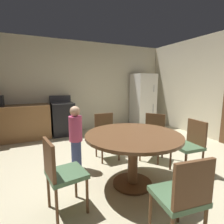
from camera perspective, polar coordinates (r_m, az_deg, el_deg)
ground_plane at (r=3.05m, az=4.95°, el=-19.40°), size 14.00×14.00×0.00m
wall_back at (r=5.60m, az=-11.33°, el=8.03°), size 6.19×0.12×2.70m
kitchen_counter at (r=5.15m, az=-30.09°, el=-3.26°), size 1.91×0.60×0.90m
oven_range at (r=5.20m, az=-15.62°, el=-2.04°), size 0.60×0.60×1.10m
refrigerator at (r=6.12m, az=9.92°, el=3.77°), size 0.68×0.68×1.76m
dining_table at (r=2.55m, az=6.83°, el=-10.23°), size 1.35×1.35×0.76m
chair_northeast at (r=3.53m, az=13.11°, el=-6.74°), size 0.56×0.56×0.87m
chair_north at (r=3.48m, az=-1.96°, el=-6.73°), size 0.41×0.41×0.87m
chair_west at (r=2.14m, az=-16.28°, el=-17.87°), size 0.45×0.45×0.87m
chair_east at (r=3.17m, az=23.96°, el=-9.15°), size 0.43×0.43×0.87m
chair_south at (r=1.81m, az=21.80°, el=-23.64°), size 0.45×0.45×0.87m
person_child at (r=3.06m, az=-11.60°, el=-7.66°), size 0.31×0.31×1.09m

